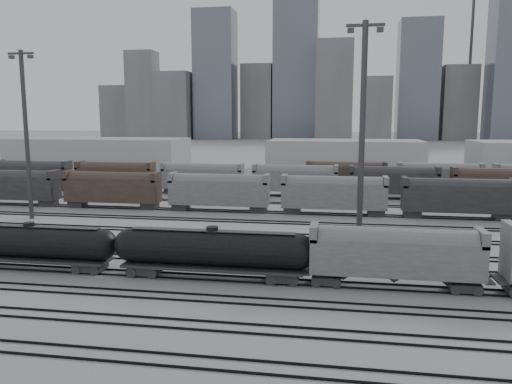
% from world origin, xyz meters
% --- Properties ---
extents(ground, '(900.00, 900.00, 0.00)m').
position_xyz_m(ground, '(0.00, 0.00, 0.00)').
color(ground, '#B9BABF').
rests_on(ground, ground).
extents(tracks, '(220.00, 71.50, 0.16)m').
position_xyz_m(tracks, '(0.00, 17.50, 0.08)').
color(tracks, black).
rests_on(tracks, ground).
extents(tank_car_a, '(17.05, 2.84, 4.21)m').
position_xyz_m(tank_car_a, '(-19.49, 1.00, 2.44)').
color(tank_car_a, '#232326').
rests_on(tank_car_a, ground).
extents(tank_car_b, '(17.96, 2.99, 4.44)m').
position_xyz_m(tank_car_b, '(-2.08, 1.00, 2.57)').
color(tank_car_b, '#232326').
rests_on(tank_car_b, ground).
extents(hopper_car_a, '(13.90, 2.76, 4.97)m').
position_xyz_m(hopper_car_a, '(13.30, 1.00, 3.07)').
color(hopper_car_a, '#232326').
rests_on(hopper_car_a, ground).
extents(light_mast_b, '(3.66, 0.59, 22.85)m').
position_xyz_m(light_mast_b, '(-33.48, 22.22, 12.12)').
color(light_mast_b, '#3A3A3D').
rests_on(light_mast_b, ground).
extents(light_mast_c, '(3.73, 0.60, 23.33)m').
position_xyz_m(light_mast_c, '(10.82, 11.47, 12.38)').
color(light_mast_c, '#3A3A3D').
rests_on(light_mast_c, ground).
extents(bg_string_near, '(151.00, 3.00, 5.60)m').
position_xyz_m(bg_string_near, '(8.00, 32.00, 2.80)').
color(bg_string_near, gray).
rests_on(bg_string_near, ground).
extents(bg_string_mid, '(151.00, 3.00, 5.60)m').
position_xyz_m(bg_string_mid, '(18.00, 48.00, 2.80)').
color(bg_string_mid, '#232326').
rests_on(bg_string_mid, ground).
extents(bg_string_far, '(66.00, 3.00, 5.60)m').
position_xyz_m(bg_string_far, '(35.50, 56.00, 2.80)').
color(bg_string_far, '#503C32').
rests_on(bg_string_far, ground).
extents(warehouse_left, '(50.00, 18.00, 8.00)m').
position_xyz_m(warehouse_left, '(-60.00, 95.00, 4.00)').
color(warehouse_left, '#ADADB0').
rests_on(warehouse_left, ground).
extents(warehouse_mid, '(40.00, 18.00, 8.00)m').
position_xyz_m(warehouse_mid, '(10.00, 95.00, 4.00)').
color(warehouse_mid, '#ADADB0').
rests_on(warehouse_mid, ground).
extents(skyline, '(316.00, 22.40, 95.00)m').
position_xyz_m(skyline, '(10.84, 280.00, 34.73)').
color(skyline, gray).
rests_on(skyline, ground).
extents(crane_left, '(42.00, 1.80, 100.00)m').
position_xyz_m(crane_left, '(-28.74, 305.00, 57.39)').
color(crane_left, '#3A3A3D').
rests_on(crane_left, ground).
extents(crane_right, '(42.00, 1.80, 100.00)m').
position_xyz_m(crane_right, '(91.26, 305.00, 57.39)').
color(crane_right, '#3A3A3D').
rests_on(crane_right, ground).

